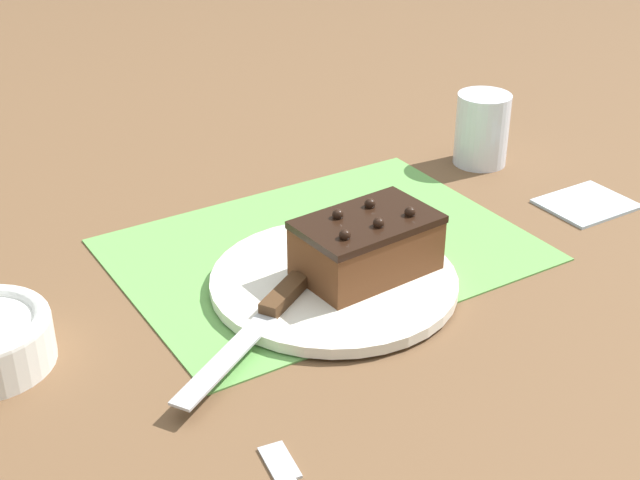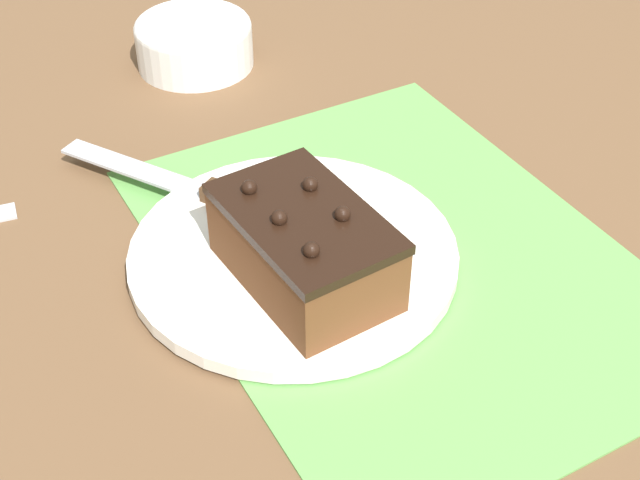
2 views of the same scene
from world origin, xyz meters
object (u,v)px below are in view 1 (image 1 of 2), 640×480
cake_plate (334,281)px  drinking_glass (482,129)px  chocolate_cake (365,245)px  serving_knife (266,315)px

cake_plate → drinking_glass: (-0.36, -0.18, 0.04)m
chocolate_cake → drinking_glass: bearing=-150.2°
serving_knife → chocolate_cake: bearing=-111.4°
chocolate_cake → drinking_glass: (-0.32, -0.18, 0.00)m
cake_plate → drinking_glass: 0.40m
cake_plate → serving_knife: bearing=18.3°
cake_plate → serving_knife: 0.11m
chocolate_cake → drinking_glass: drinking_glass is taller
cake_plate → chocolate_cake: size_ratio=1.74×
serving_knife → drinking_glass: drinking_glass is taller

